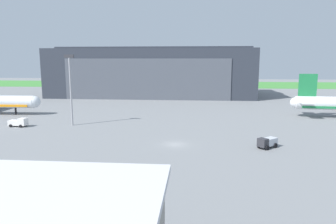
{
  "coord_description": "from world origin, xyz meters",
  "views": [
    {
      "loc": [
        3.68,
        -59.45,
        16.48
      ],
      "look_at": [
        -2.77,
        15.79,
        3.84
      ],
      "focal_mm": 33.2,
      "sensor_mm": 36.0,
      "label": 1
    }
  ],
  "objects_px": {
    "ops_van": "(19,122)",
    "apron_light_mast": "(70,84)",
    "fuel_bowser": "(267,142)",
    "maintenance_hangar": "(153,72)"
  },
  "relations": [
    {
      "from": "maintenance_hangar",
      "to": "fuel_bowser",
      "type": "xyz_separation_m",
      "value": [
        33.81,
        -88.89,
        -9.74
      ]
    },
    {
      "from": "maintenance_hangar",
      "to": "fuel_bowser",
      "type": "distance_m",
      "value": 95.6
    },
    {
      "from": "ops_van",
      "to": "apron_light_mast",
      "type": "distance_m",
      "value": 16.13
    },
    {
      "from": "fuel_bowser",
      "to": "ops_van",
      "type": "bearing_deg",
      "value": 166.05
    },
    {
      "from": "ops_van",
      "to": "fuel_bowser",
      "type": "bearing_deg",
      "value": -13.95
    },
    {
      "from": "maintenance_hangar",
      "to": "apron_light_mast",
      "type": "relative_size",
      "value": 5.12
    },
    {
      "from": "maintenance_hangar",
      "to": "fuel_bowser",
      "type": "relative_size",
      "value": 21.39
    },
    {
      "from": "ops_van",
      "to": "apron_light_mast",
      "type": "bearing_deg",
      "value": 12.27
    },
    {
      "from": "ops_van",
      "to": "apron_light_mast",
      "type": "height_order",
      "value": "apron_light_mast"
    },
    {
      "from": "maintenance_hangar",
      "to": "apron_light_mast",
      "type": "height_order",
      "value": "maintenance_hangar"
    }
  ]
}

